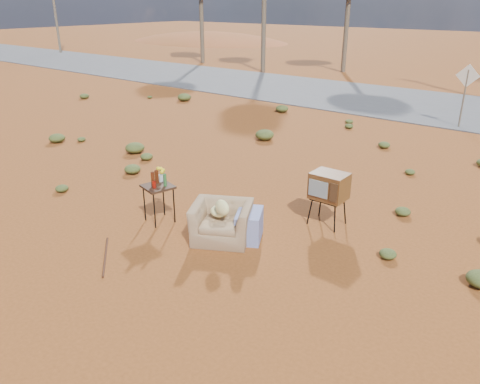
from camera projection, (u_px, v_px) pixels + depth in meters
The scene contains 10 objects.
ground at pixel (194, 244), 8.65m from camera, with size 140.00×140.00×0.00m, color brown.
highway at pixel (441, 107), 19.55m from camera, with size 140.00×7.00×0.04m, color #565659.
dirt_mound at pixel (208, 42), 50.51m from camera, with size 26.00×18.00×2.00m, color #9B4825.
armchair at pixel (227, 218), 8.68m from camera, with size 1.41×1.32×0.95m.
tv_unit at pixel (329, 187), 9.12m from camera, with size 0.68×0.55×1.09m.
side_table at pixel (158, 184), 9.28m from camera, with size 0.67×0.67×1.09m.
rusty_bar at pixel (105, 256), 8.20m from camera, with size 0.04×0.04×1.37m, color #492113.
road_sign at pixel (466, 85), 15.95m from camera, with size 0.78×0.06×2.19m.
utility_pole_west at pixel (53, 0), 38.07m from camera, with size 1.40×0.20×8.00m.
scrub_patch at pixel (286, 166), 12.28m from camera, with size 17.49×8.07×0.33m.
Camera 1 is at (5.39, -5.47, 4.19)m, focal length 35.00 mm.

